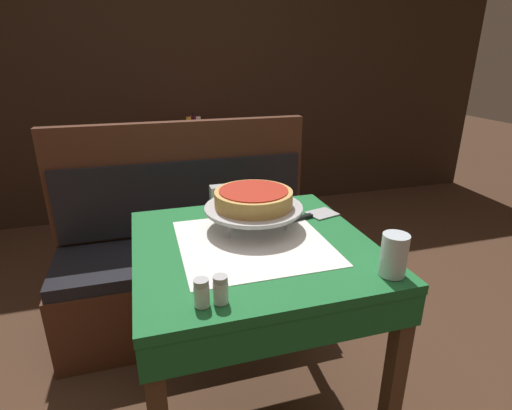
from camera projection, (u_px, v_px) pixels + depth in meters
dining_table_front at (253, 268)px, 1.35m from camera, size 0.77×0.77×0.78m
dining_table_rear at (201, 149)px, 3.02m from camera, size 0.85×0.85×0.78m
booth_bench at (192, 268)px, 2.09m from camera, size 1.32×0.49×1.04m
back_wall_panel at (174, 74)px, 3.26m from camera, size 6.00×0.04×2.40m
pizza_pan_stand at (254, 209)px, 1.40m from camera, size 0.34×0.34×0.08m
deep_dish_pizza at (254, 198)px, 1.38m from camera, size 0.27×0.27×0.06m
pizza_server at (309, 216)px, 1.51m from camera, size 0.27×0.12×0.01m
water_glass_near at (394, 255)px, 1.10m from camera, size 0.07×0.07×0.12m
salt_shaker at (202, 293)px, 0.97m from camera, size 0.04×0.04×0.07m
pepper_shaker at (221, 290)px, 0.98m from camera, size 0.04×0.04×0.07m
napkin_holder at (223, 196)px, 1.59m from camera, size 0.10×0.05×0.09m
condiment_caddy at (194, 129)px, 3.00m from camera, size 0.13×0.13×0.17m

